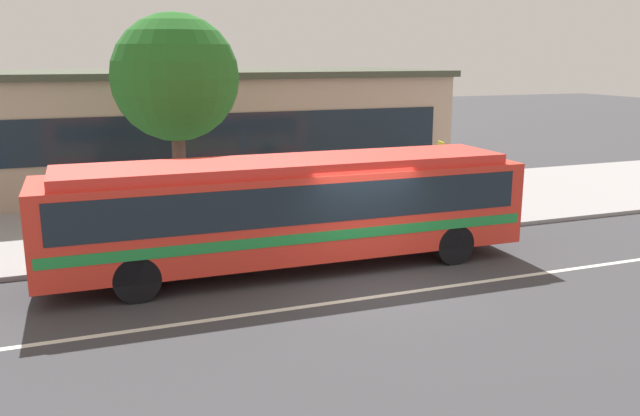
# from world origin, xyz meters

# --- Properties ---
(ground_plane) EXTENTS (120.00, 120.00, 0.00)m
(ground_plane) POSITION_xyz_m (0.00, 0.00, 0.00)
(ground_plane) COLOR #3A3A3E
(sidewalk_slab) EXTENTS (60.00, 8.00, 0.12)m
(sidewalk_slab) POSITION_xyz_m (0.00, 7.08, 0.06)
(sidewalk_slab) COLOR #979293
(sidewalk_slab) RESTS_ON ground_plane
(lane_stripe_center) EXTENTS (56.00, 0.16, 0.01)m
(lane_stripe_center) POSITION_xyz_m (0.00, -0.80, 0.00)
(lane_stripe_center) COLOR silver
(lane_stripe_center) RESTS_ON ground_plane
(transit_bus) EXTENTS (11.54, 2.60, 2.67)m
(transit_bus) POSITION_xyz_m (-1.44, 1.73, 1.56)
(transit_bus) COLOR red
(transit_bus) RESTS_ON ground_plane
(pedestrian_waiting_near_sign) EXTENTS (0.43, 0.43, 1.62)m
(pedestrian_waiting_near_sign) POSITION_xyz_m (-1.34, 3.91, 1.07)
(pedestrian_waiting_near_sign) COLOR #70595B
(pedestrian_waiting_near_sign) RESTS_ON sidewalk_slab
(pedestrian_walking_along_curb) EXTENTS (0.48, 0.48, 1.72)m
(pedestrian_walking_along_curb) POSITION_xyz_m (0.88, 4.64, 1.13)
(pedestrian_walking_along_curb) COLOR #69634D
(pedestrian_walking_along_curb) RESTS_ON sidewalk_slab
(bus_stop_sign) EXTENTS (0.12, 0.44, 2.52)m
(bus_stop_sign) POSITION_xyz_m (3.76, 3.56, 1.74)
(bus_stop_sign) COLOR gray
(bus_stop_sign) RESTS_ON sidewalk_slab
(street_tree_near_stop) EXTENTS (3.57, 3.57, 6.12)m
(street_tree_near_stop) POSITION_xyz_m (-3.32, 6.20, 4.43)
(street_tree_near_stop) COLOR brown
(street_tree_near_stop) RESTS_ON sidewalk_slab
(station_building) EXTENTS (22.02, 9.20, 4.48)m
(station_building) POSITION_xyz_m (-2.73, 14.32, 2.25)
(station_building) COLOR tan
(station_building) RESTS_ON ground_plane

